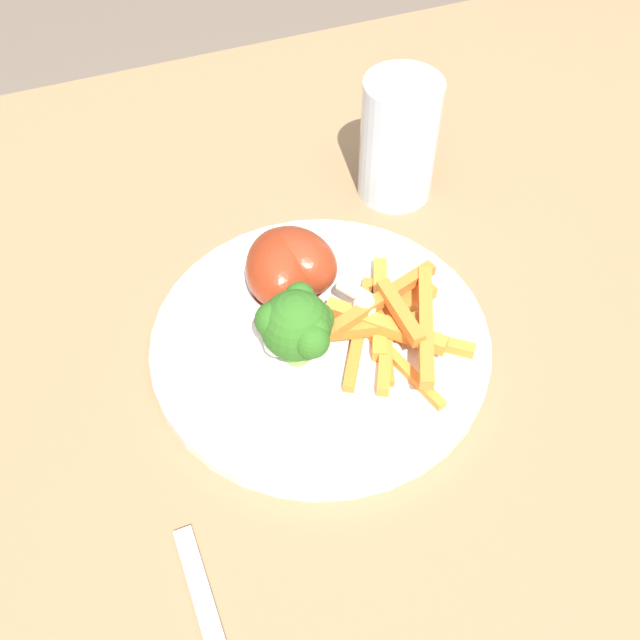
% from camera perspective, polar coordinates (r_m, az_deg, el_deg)
% --- Properties ---
extents(ground_plane, '(6.00, 6.00, 0.00)m').
position_cam_1_polar(ground_plane, '(1.28, 1.64, -22.38)').
color(ground_plane, '#6B5B4C').
extents(dining_table, '(1.13, 0.86, 0.76)m').
position_cam_1_polar(dining_table, '(0.68, 2.87, -6.54)').
color(dining_table, '#8E6B47').
rests_on(dining_table, ground_plane).
extents(dinner_plate, '(0.26, 0.26, 0.01)m').
position_cam_1_polar(dinner_plate, '(0.58, 0.00, -1.61)').
color(dinner_plate, white).
rests_on(dinner_plate, dining_table).
extents(broccoli_floret_front, '(0.06, 0.06, 0.06)m').
position_cam_1_polar(broccoli_floret_front, '(0.53, -1.75, -0.40)').
color(broccoli_floret_front, '#81B44A').
rests_on(broccoli_floret_front, dinner_plate).
extents(carrot_fries_pile, '(0.11, 0.15, 0.04)m').
position_cam_1_polar(carrot_fries_pile, '(0.57, 5.32, -0.22)').
color(carrot_fries_pile, orange).
rests_on(carrot_fries_pile, dinner_plate).
extents(chicken_drumstick_near, '(0.09, 0.12, 0.05)m').
position_cam_1_polar(chicken_drumstick_near, '(0.59, -1.45, 4.34)').
color(chicken_drumstick_near, '#621B0D').
rests_on(chicken_drumstick_near, dinner_plate).
extents(chicken_drumstick_far, '(0.08, 0.12, 0.05)m').
position_cam_1_polar(chicken_drumstick_far, '(0.59, -3.01, 3.76)').
color(chicken_drumstick_far, '#631A0B').
rests_on(chicken_drumstick_far, dinner_plate).
extents(water_glass, '(0.07, 0.07, 0.11)m').
position_cam_1_polar(water_glass, '(0.68, 6.02, 13.50)').
color(water_glass, silver).
rests_on(water_glass, dining_table).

